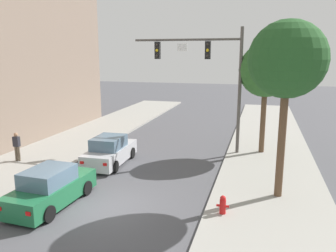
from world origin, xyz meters
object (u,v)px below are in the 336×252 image
at_px(car_lead_silver, 110,152).
at_px(street_tree_second, 266,71).
at_px(car_following_green, 51,188).
at_px(traffic_signal_mast, 209,67).
at_px(fire_hydrant, 223,205).
at_px(street_tree_nearest, 287,61).
at_px(pedestrian_sidewalk_left_walker, 17,145).

height_order(car_lead_silver, street_tree_second, street_tree_second).
relative_size(car_following_green, street_tree_second, 0.65).
distance_m(car_lead_silver, car_following_green, 5.55).
relative_size(traffic_signal_mast, fire_hydrant, 10.42).
relative_size(car_lead_silver, street_tree_second, 0.65).
bearing_deg(traffic_signal_mast, street_tree_nearest, -56.59).
height_order(car_following_green, pedestrian_sidewalk_left_walker, pedestrian_sidewalk_left_walker).
height_order(car_following_green, street_tree_nearest, street_tree_nearest).
height_order(car_lead_silver, pedestrian_sidewalk_left_walker, pedestrian_sidewalk_left_walker).
bearing_deg(car_lead_silver, pedestrian_sidewalk_left_walker, -165.29).
height_order(traffic_signal_mast, car_following_green, traffic_signal_mast).
distance_m(pedestrian_sidewalk_left_walker, street_tree_nearest, 14.89).
bearing_deg(traffic_signal_mast, pedestrian_sidewalk_left_walker, -153.03).
bearing_deg(street_tree_nearest, car_following_green, -160.74).
distance_m(car_following_green, street_tree_second, 13.57).
bearing_deg(traffic_signal_mast, car_following_green, -117.91).
xyz_separation_m(traffic_signal_mast, street_tree_second, (3.32, 0.54, -0.21)).
distance_m(traffic_signal_mast, street_tree_second, 3.37).
distance_m(car_lead_silver, fire_hydrant, 8.35).
distance_m(car_following_green, fire_hydrant, 6.95).
bearing_deg(fire_hydrant, car_following_green, -173.20).
height_order(car_lead_silver, car_following_green, same).
height_order(fire_hydrant, street_tree_second, street_tree_second).
bearing_deg(car_following_green, fire_hydrant, 6.80).
xyz_separation_m(car_following_green, fire_hydrant, (6.90, 0.82, -0.22)).
bearing_deg(street_tree_nearest, street_tree_second, 96.37).
xyz_separation_m(car_lead_silver, pedestrian_sidewalk_left_walker, (-5.09, -1.34, 0.34)).
distance_m(pedestrian_sidewalk_left_walker, fire_hydrant, 12.46).
height_order(traffic_signal_mast, pedestrian_sidewalk_left_walker, traffic_signal_mast).
height_order(fire_hydrant, street_tree_nearest, street_tree_nearest).
relative_size(car_lead_silver, fire_hydrant, 5.95).
distance_m(car_lead_silver, street_tree_second, 10.27).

